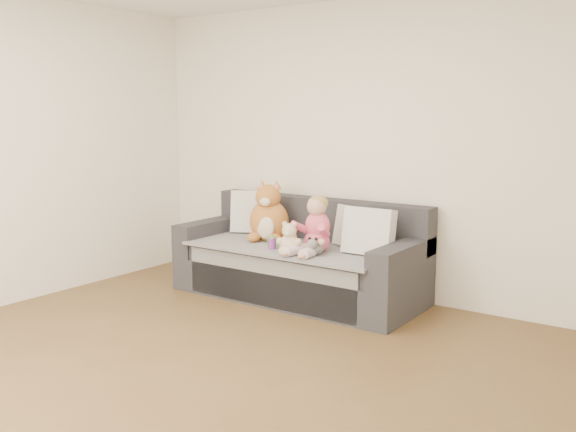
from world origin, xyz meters
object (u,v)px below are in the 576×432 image
(sofa, at_px, (300,262))
(sippy_cup, at_px, (272,242))
(toddler, at_px, (315,228))
(teddy_bear, at_px, (289,241))
(plush_cat, at_px, (269,217))

(sofa, distance_m, sippy_cup, 0.39)
(sofa, bearing_deg, toddler, -35.76)
(sippy_cup, bearing_deg, teddy_bear, -18.46)
(toddler, relative_size, teddy_bear, 1.76)
(sofa, bearing_deg, plush_cat, -178.16)
(plush_cat, bearing_deg, sofa, -18.34)
(plush_cat, distance_m, teddy_bear, 0.62)
(sofa, relative_size, teddy_bear, 8.00)
(plush_cat, bearing_deg, teddy_bear, -57.47)
(toddler, xyz_separation_m, sippy_cup, (-0.36, -0.10, -0.14))
(sofa, relative_size, sippy_cup, 18.07)
(toddler, height_order, plush_cat, plush_cat)
(sofa, distance_m, plush_cat, 0.50)
(teddy_bear, bearing_deg, plush_cat, 125.94)
(toddler, xyz_separation_m, plush_cat, (-0.62, 0.19, 0.01))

